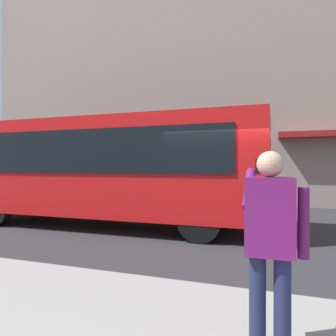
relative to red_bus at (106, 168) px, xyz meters
name	(u,v)px	position (x,y,z in m)	size (l,w,h in m)	color
ground_plane	(225,237)	(-3.47, 0.30, -1.68)	(60.00, 60.00, 0.00)	#2B2B2D
building_facade_far	(248,72)	(-3.49, -6.50, 4.30)	(28.00, 1.55, 12.00)	gray
red_bus	(106,168)	(0.00, 0.00, 0.00)	(9.05, 2.54, 3.08)	red
pedestrian_photographer	(270,235)	(-4.57, 5.13, -0.54)	(0.53, 0.52, 1.70)	#1E2347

